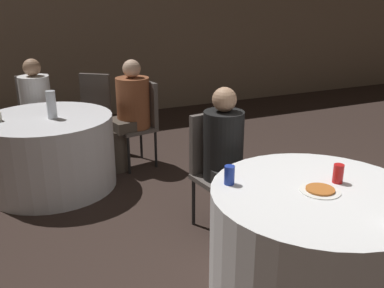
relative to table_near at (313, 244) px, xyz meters
The scene contains 15 objects.
ground_plane 0.41m from the table_near, 48.17° to the left, with size 16.00×16.00×0.00m, color #332621.
wall_back 5.05m from the table_near, 88.64° to the left, with size 16.00×0.06×2.80m.
table_near is the anchor object (origin of this frame).
table_far 2.76m from the table_near, 118.13° to the left, with size 1.28×1.28×0.74m.
chair_near_north 1.10m from the table_near, 97.52° to the left, with size 0.45×0.45×0.96m.
chair_far_northeast 3.35m from the table_near, 101.42° to the left, with size 0.56×0.56×0.96m.
chair_far_north 3.73m from the table_near, 110.47° to the left, with size 0.40×0.41×0.96m.
chair_far_east 2.65m from the table_near, 95.68° to the left, with size 0.47×0.47×0.96m.
person_white_shirt 3.58m from the table_near, 111.38° to the left, with size 0.35×0.52×1.18m.
person_floral_shirt 2.65m from the table_near, 99.12° to the left, with size 0.52×0.40×1.21m.
person_black_shirt 0.94m from the table_near, 97.52° to the left, with size 0.35×0.50×1.20m.
pizza_plate_near 0.38m from the table_near, 17.84° to the right, with size 0.25×0.25×0.02m.
soda_can_red 0.47m from the table_near, 15.22° to the left, with size 0.07×0.07×0.12m.
soda_can_blue 0.69m from the table_near, 144.12° to the left, with size 0.07×0.07×0.12m.
bottle_far 2.71m from the table_near, 117.77° to the left, with size 0.09×0.09×0.27m.
Camera 1 is at (-1.80, -1.95, 1.86)m, focal length 40.00 mm.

